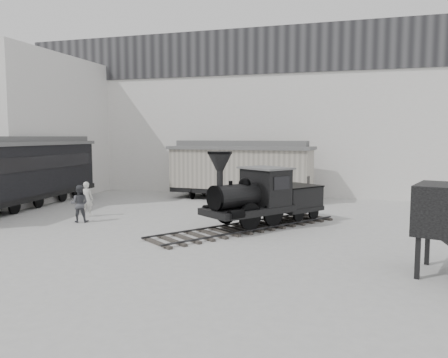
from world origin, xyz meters
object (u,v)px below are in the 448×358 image
(locomotive, at_px, (260,200))
(boxcar, at_px, (241,169))
(visitor_a, at_px, (86,199))
(visitor_b, at_px, (79,204))
(passenger_coach, at_px, (14,172))

(locomotive, bearing_deg, boxcar, 146.28)
(locomotive, distance_m, visitor_a, 8.72)
(locomotive, bearing_deg, visitor_a, -143.93)
(boxcar, relative_size, visitor_b, 5.33)
(locomotive, distance_m, boxcar, 8.46)
(boxcar, relative_size, visitor_a, 5.29)
(locomotive, height_order, visitor_b, locomotive)
(passenger_coach, bearing_deg, boxcar, 27.61)
(locomotive, height_order, visitor_a, locomotive)
(boxcar, xyz_separation_m, visitor_a, (-5.89, -7.84, -1.06))
(visitor_b, bearing_deg, locomotive, 169.46)
(boxcar, bearing_deg, visitor_a, -122.49)
(passenger_coach, height_order, visitor_a, passenger_coach)
(passenger_coach, relative_size, visitor_b, 8.03)
(visitor_a, relative_size, visitor_b, 1.01)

